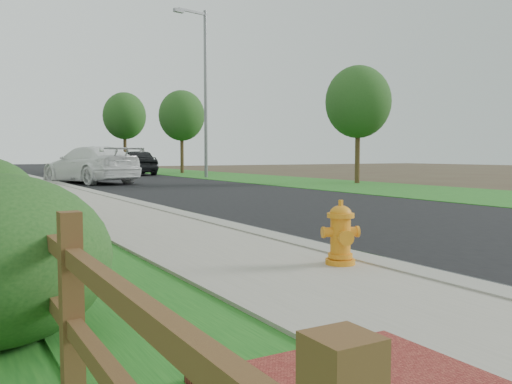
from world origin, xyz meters
TOP-DOWN VIEW (x-y plane):
  - road at (4.60, 35.00)m, footprint 8.00×90.00m
  - curb at (0.40, 35.00)m, footprint 0.40×90.00m
  - wet_gutter at (0.75, 35.00)m, footprint 0.50×90.00m
  - sidewalk at (-0.90, 35.00)m, footprint 2.20×90.00m
  - verge_far at (11.50, 35.00)m, footprint 6.00×90.00m
  - fire_hydrant at (-0.10, 2.32)m, footprint 0.51×0.41m
  - white_suv at (2.00, 23.96)m, footprint 4.08×6.55m
  - dark_car_mid at (7.20, 33.20)m, footprint 2.39×5.21m
  - dark_car_far at (5.67, 38.58)m, footprint 1.69×4.34m
  - streetlight at (9.31, 26.83)m, footprint 2.26×0.66m
  - tree_near_right at (13.00, 17.26)m, footprint 3.12×3.12m
  - tree_mid_right at (11.14, 34.62)m, footprint 3.37×3.37m
  - tree_far_right at (9.24, 42.60)m, footprint 3.60×3.60m

SIDE VIEW (x-z plane):
  - road at x=4.60m, z-range 0.00..0.02m
  - verge_far at x=11.50m, z-range 0.00..0.04m
  - wet_gutter at x=0.75m, z-range 0.02..0.02m
  - sidewalk at x=-0.90m, z-range 0.00..0.10m
  - curb at x=0.40m, z-range 0.00..0.12m
  - fire_hydrant at x=-0.10m, z-range 0.07..0.84m
  - dark_car_far at x=5.67m, z-range 0.02..1.43m
  - dark_car_mid at x=7.20m, z-range 0.02..1.75m
  - white_suv at x=2.00m, z-range 0.02..1.79m
  - tree_near_right at x=13.00m, z-range 1.08..6.71m
  - tree_mid_right at x=11.14m, z-range 1.19..7.30m
  - tree_far_right at x=9.24m, z-range 1.32..7.95m
  - streetlight at x=9.31m, z-range 0.66..10.52m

